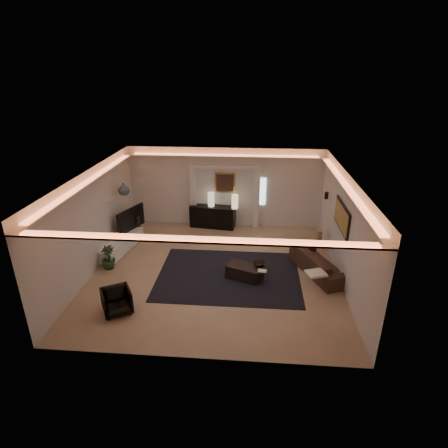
# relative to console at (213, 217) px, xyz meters

# --- Properties ---
(floor) EXTENTS (7.00, 7.00, 0.00)m
(floor) POSITION_rel_console_xyz_m (0.44, -3.25, -0.40)
(floor) COLOR tan
(floor) RESTS_ON ground
(ceiling) EXTENTS (7.00, 7.00, 0.00)m
(ceiling) POSITION_rel_console_xyz_m (0.44, -3.25, 2.50)
(ceiling) COLOR white
(ceiling) RESTS_ON ground
(wall_back) EXTENTS (7.00, 0.00, 7.00)m
(wall_back) POSITION_rel_console_xyz_m (0.44, 0.25, 1.05)
(wall_back) COLOR silver
(wall_back) RESTS_ON ground
(wall_front) EXTENTS (7.00, 0.00, 7.00)m
(wall_front) POSITION_rel_console_xyz_m (0.44, -6.75, 1.05)
(wall_front) COLOR silver
(wall_front) RESTS_ON ground
(wall_left) EXTENTS (0.00, 7.00, 7.00)m
(wall_left) POSITION_rel_console_xyz_m (-3.06, -3.25, 1.05)
(wall_left) COLOR silver
(wall_left) RESTS_ON ground
(wall_right) EXTENTS (0.00, 7.00, 7.00)m
(wall_right) POSITION_rel_console_xyz_m (3.94, -3.25, 1.05)
(wall_right) COLOR silver
(wall_right) RESTS_ON ground
(cove_soffit) EXTENTS (7.00, 7.00, 0.04)m
(cove_soffit) POSITION_rel_console_xyz_m (0.44, -3.25, 2.22)
(cove_soffit) COLOR silver
(cove_soffit) RESTS_ON ceiling
(daylight_slit) EXTENTS (0.25, 0.03, 1.00)m
(daylight_slit) POSITION_rel_console_xyz_m (1.79, 0.23, 0.95)
(daylight_slit) COLOR white
(daylight_slit) RESTS_ON wall_back
(area_rug) EXTENTS (4.00, 3.00, 0.01)m
(area_rug) POSITION_rel_console_xyz_m (0.84, -3.45, -0.39)
(area_rug) COLOR black
(area_rug) RESTS_ON ground
(pilaster_left) EXTENTS (0.22, 0.20, 2.20)m
(pilaster_left) POSITION_rel_console_xyz_m (-0.71, 0.15, 0.70)
(pilaster_left) COLOR silver
(pilaster_left) RESTS_ON ground
(pilaster_right) EXTENTS (0.22, 0.20, 2.20)m
(pilaster_right) POSITION_rel_console_xyz_m (1.59, 0.15, 0.70)
(pilaster_right) COLOR silver
(pilaster_right) RESTS_ON ground
(alcove_header) EXTENTS (2.52, 0.20, 0.12)m
(alcove_header) POSITION_rel_console_xyz_m (0.44, 0.15, 1.85)
(alcove_header) COLOR silver
(alcove_header) RESTS_ON wall_back
(painting_frame) EXTENTS (0.74, 0.04, 0.74)m
(painting_frame) POSITION_rel_console_xyz_m (0.44, 0.22, 1.25)
(painting_frame) COLOR tan
(painting_frame) RESTS_ON wall_back
(painting_canvas) EXTENTS (0.62, 0.02, 0.62)m
(painting_canvas) POSITION_rel_console_xyz_m (0.44, 0.19, 1.25)
(painting_canvas) COLOR #4C2D1E
(painting_canvas) RESTS_ON wall_back
(art_panel_frame) EXTENTS (0.04, 1.64, 0.74)m
(art_panel_frame) POSITION_rel_console_xyz_m (3.91, -2.95, 1.30)
(art_panel_frame) COLOR black
(art_panel_frame) RESTS_ON wall_right
(art_panel_gold) EXTENTS (0.02, 1.50, 0.62)m
(art_panel_gold) POSITION_rel_console_xyz_m (3.88, -2.95, 1.30)
(art_panel_gold) COLOR tan
(art_panel_gold) RESTS_ON wall_right
(wall_sconce) EXTENTS (0.12, 0.12, 0.22)m
(wall_sconce) POSITION_rel_console_xyz_m (3.82, -1.05, 1.28)
(wall_sconce) COLOR black
(wall_sconce) RESTS_ON wall_right
(wall_niche) EXTENTS (0.10, 0.55, 0.04)m
(wall_niche) POSITION_rel_console_xyz_m (-3.00, -1.85, 1.25)
(wall_niche) COLOR silver
(wall_niche) RESTS_ON wall_left
(console) EXTENTS (1.70, 0.73, 0.82)m
(console) POSITION_rel_console_xyz_m (0.00, 0.00, 0.00)
(console) COLOR black
(console) RESTS_ON ground
(lamp_left) EXTENTS (0.30, 0.30, 0.52)m
(lamp_left) POSITION_rel_console_xyz_m (-0.05, 0.00, 0.69)
(lamp_left) COLOR beige
(lamp_left) RESTS_ON console
(lamp_right) EXTENTS (0.27, 0.27, 0.51)m
(lamp_right) POSITION_rel_console_xyz_m (0.82, -0.15, 0.69)
(lamp_right) COLOR #FFF3B2
(lamp_right) RESTS_ON console
(media_ledge) EXTENTS (0.88, 2.15, 0.39)m
(media_ledge) POSITION_rel_console_xyz_m (-2.71, -2.20, -0.17)
(media_ledge) COLOR white
(media_ledge) RESTS_ON ground
(tv) EXTENTS (1.31, 0.62, 0.76)m
(tv) POSITION_rel_console_xyz_m (-2.71, -1.40, 0.43)
(tv) COLOR black
(tv) RESTS_ON media_ledge
(figurine) EXTENTS (0.16, 0.16, 0.39)m
(figurine) POSITION_rel_console_xyz_m (-2.45, -1.16, 0.24)
(figurine) COLOR black
(figurine) RESTS_ON media_ledge
(ginger_jar) EXTENTS (0.49, 0.49, 0.39)m
(ginger_jar) POSITION_rel_console_xyz_m (-2.71, -1.47, 1.47)
(ginger_jar) COLOR #3F4B52
(ginger_jar) RESTS_ON wall_niche
(plant) EXTENTS (0.43, 0.43, 0.71)m
(plant) POSITION_rel_console_xyz_m (-2.71, -3.32, -0.05)
(plant) COLOR #223E1A
(plant) RESTS_ON ground
(sofa) EXTENTS (2.25, 1.60, 0.61)m
(sofa) POSITION_rel_console_xyz_m (3.43, -3.09, -0.09)
(sofa) COLOR brown
(sofa) RESTS_ON ground
(throw_blanket) EXTENTS (0.60, 0.54, 0.05)m
(throw_blanket) POSITION_rel_console_xyz_m (3.15, -4.07, 0.15)
(throw_blanket) COLOR beige
(throw_blanket) RESTS_ON sofa
(throw_pillow) EXTENTS (0.13, 0.44, 0.44)m
(throw_pillow) POSITION_rel_console_xyz_m (3.59, -1.66, 0.15)
(throw_pillow) COLOR #9E7756
(throw_pillow) RESTS_ON sofa
(coffee_table) EXTENTS (1.09, 0.84, 0.36)m
(coffee_table) POSITION_rel_console_xyz_m (1.29, -3.54, -0.20)
(coffee_table) COLOR black
(coffee_table) RESTS_ON ground
(bowl) EXTENTS (0.44, 0.44, 0.08)m
(bowl) POSITION_rel_console_xyz_m (1.70, -3.46, 0.05)
(bowl) COLOR black
(bowl) RESTS_ON coffee_table
(magazine) EXTENTS (0.25, 0.19, 0.03)m
(magazine) POSITION_rel_console_xyz_m (1.77, -3.81, 0.02)
(magazine) COLOR #FFEECD
(magazine) RESTS_ON coffee_table
(armchair) EXTENTS (0.91, 0.92, 0.62)m
(armchair) POSITION_rel_console_xyz_m (-1.72, -5.38, -0.09)
(armchair) COLOR black
(armchair) RESTS_ON ground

